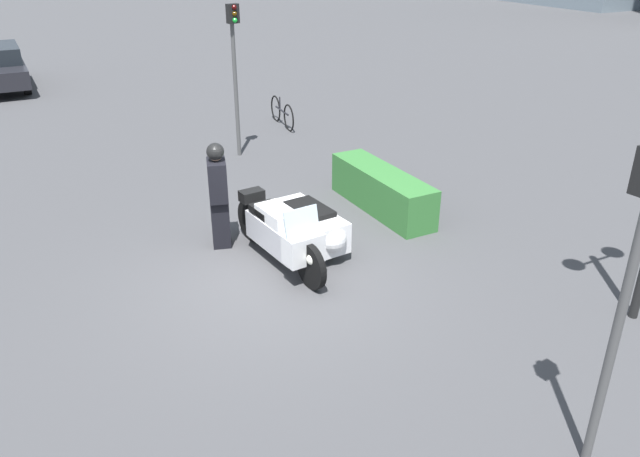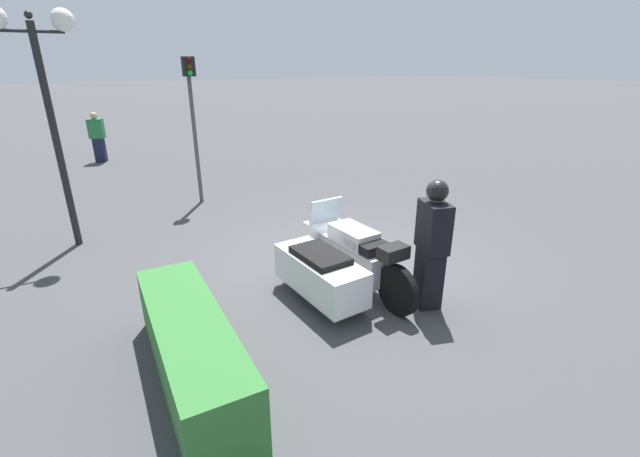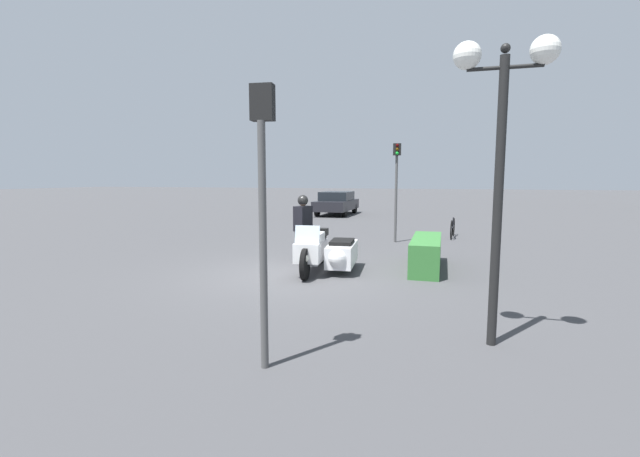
{
  "view_description": "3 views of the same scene",
  "coord_description": "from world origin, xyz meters",
  "views": [
    {
      "loc": [
        7.52,
        -3.2,
        4.76
      ],
      "look_at": [
        0.11,
        0.73,
        0.75
      ],
      "focal_mm": 35.0,
      "sensor_mm": 36.0,
      "label": 1
    },
    {
      "loc": [
        -5.33,
        3.46,
        3.14
      ],
      "look_at": [
        -0.56,
        0.89,
        1.03
      ],
      "focal_mm": 24.0,
      "sensor_mm": 36.0,
      "label": 2
    },
    {
      "loc": [
        9.12,
        3.26,
        2.22
      ],
      "look_at": [
        -0.7,
        0.42,
        1.01
      ],
      "focal_mm": 24.0,
      "sensor_mm": 36.0,
      "label": 3
    }
  ],
  "objects": [
    {
      "name": "pedestrian_bystander",
      "position": [
        10.73,
        3.17,
        0.81
      ],
      "size": [
        0.41,
        0.53,
        1.62
      ],
      "rotation": [
        0.0,
        0.0,
        -0.33
      ],
      "color": "#191E38",
      "rests_on": "ground"
    },
    {
      "name": "officer_rider",
      "position": [
        -1.5,
        -0.28,
        0.94
      ],
      "size": [
        0.55,
        0.42,
        1.78
      ],
      "rotation": [
        0.0,
        0.0,
        -1.87
      ],
      "color": "black",
      "rests_on": "ground"
    },
    {
      "name": "twin_lamp_post",
      "position": [
        3.19,
        3.94,
        3.06
      ],
      "size": [
        0.35,
        1.25,
        3.94
      ],
      "color": "black",
      "rests_on": "ground"
    },
    {
      "name": "traffic_light_near",
      "position": [
        4.65,
        1.3,
        2.15
      ],
      "size": [
        0.23,
        0.27,
        3.25
      ],
      "rotation": [
        0.0,
        0.0,
        3.23
      ],
      "color": "#4C4C4C",
      "rests_on": "ground"
    },
    {
      "name": "ground_plane",
      "position": [
        0.0,
        0.0,
        0.0
      ],
      "size": [
        160.0,
        160.0,
        0.0
      ],
      "primitive_type": "plane",
      "color": "#424244"
    },
    {
      "name": "hedge_bush_curbside",
      "position": [
        -1.5,
        2.89,
        0.38
      ],
      "size": [
        2.63,
        0.67,
        0.77
      ],
      "primitive_type": "cube",
      "color": "#337033",
      "rests_on": "ground"
    },
    {
      "name": "police_motorcycle",
      "position": [
        -0.52,
        0.67,
        0.48
      ],
      "size": [
        2.62,
        1.3,
        1.17
      ],
      "rotation": [
        0.0,
        0.0,
        0.09
      ],
      "color": "black",
      "rests_on": "ground"
    }
  ]
}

